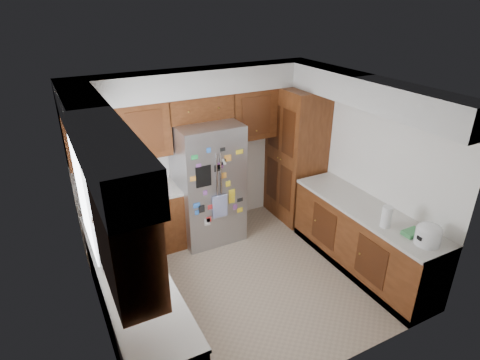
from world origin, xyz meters
name	(u,v)px	position (x,y,z in m)	size (l,w,h in m)	color
floor	(247,279)	(0.00, 0.00, 0.00)	(3.60, 3.60, 0.00)	tan
room_shell	(225,142)	(-0.11, 0.36, 1.82)	(3.64, 3.24, 2.52)	white
left_counter_run	(141,284)	(-1.36, 0.03, 0.43)	(1.36, 3.20, 0.92)	#49220E
right_counter_run	(363,241)	(1.50, -0.47, 0.42)	(0.63, 2.25, 0.92)	#49220E
pantry	(296,155)	(1.50, 1.15, 1.07)	(0.60, 0.90, 2.15)	#49220E
fridge	(208,183)	(0.00, 1.20, 0.90)	(0.90, 0.79, 1.80)	#96969B
bridge_cabinet	(199,107)	(0.00, 1.43, 1.98)	(0.96, 0.34, 0.35)	#49220E
fridge_top_items	(200,86)	(0.00, 1.38, 2.27)	(0.56, 0.33, 0.25)	#13149A
sink_assembly	(121,243)	(-1.50, 0.10, 0.99)	(0.52, 0.70, 0.37)	white
left_counter_clutter	(111,206)	(-1.44, 0.85, 1.05)	(0.39, 0.89, 0.38)	black
rice_cooker	(429,234)	(1.50, -1.37, 1.05)	(0.29, 0.28, 0.24)	white
paper_towel	(386,217)	(1.36, -0.90, 1.05)	(0.12, 0.12, 0.27)	white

